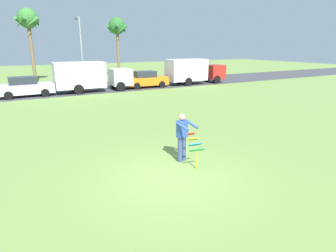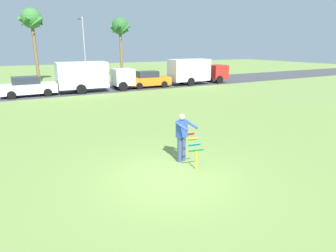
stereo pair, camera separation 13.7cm
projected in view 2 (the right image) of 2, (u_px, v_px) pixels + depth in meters
ground_plane at (170, 177)px, 8.83m from camera, size 120.00×120.00×0.00m
road_strip at (64, 90)px, 26.35m from camera, size 120.00×8.00×0.01m
person_kite_flyer at (182, 136)px, 9.80m from camera, size 0.63×0.72×1.73m
kite_held at (195, 146)px, 9.34m from camera, size 0.53×0.68×1.15m
parked_car_white at (28, 87)px, 22.72m from camera, size 4.26×1.96×1.60m
parked_truck_white_box at (92, 76)px, 24.91m from camera, size 6.73×2.19×2.62m
parked_car_orange at (148, 80)px, 27.60m from camera, size 4.26×1.96×1.60m
parked_truck_red_cab at (196, 71)px, 29.95m from camera, size 6.70×2.12×2.62m
palm_tree_right_near at (32, 21)px, 30.04m from camera, size 2.58×2.71×7.83m
palm_tree_centre_far at (120, 28)px, 35.76m from camera, size 2.58×2.71×7.43m
streetlight_pole at (84, 45)px, 31.30m from camera, size 0.24×1.65×7.00m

